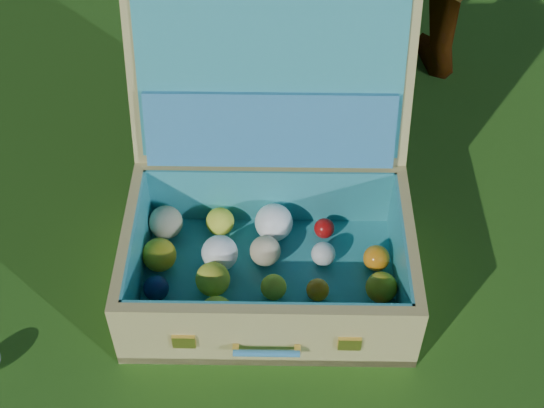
% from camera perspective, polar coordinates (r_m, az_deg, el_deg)
% --- Properties ---
extents(ground, '(60.00, 60.00, 0.00)m').
position_cam_1_polar(ground, '(1.76, -2.01, -8.06)').
color(ground, '#215114').
rests_on(ground, ground).
extents(suitcase, '(0.69, 0.64, 0.60)m').
position_cam_1_polar(suitcase, '(1.73, -0.48, -0.17)').
color(suitcase, tan).
rests_on(suitcase, ground).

